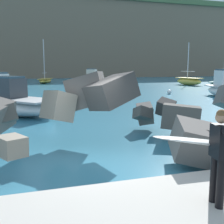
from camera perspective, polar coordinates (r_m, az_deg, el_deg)
ground_plane at (r=8.05m, az=-4.76°, el=-10.74°), size 400.00×400.00×0.00m
breakwater_jetty at (r=9.47m, az=-12.80°, el=-0.28°), size 29.03×7.00×2.95m
surfer_with_board at (r=5.48m, az=20.08°, el=-6.98°), size 2.12×1.31×1.78m
boat_near_right at (r=24.42m, az=-21.73°, el=3.90°), size 3.19×5.11×2.24m
boat_mid_left at (r=16.72m, az=-19.36°, el=1.77°), size 5.43×5.65×2.17m
boat_mid_right at (r=42.56m, az=-4.00°, el=6.65°), size 4.25×5.44×2.31m
boat_far_centre at (r=41.47m, az=15.32°, el=6.08°), size 2.57×4.63×5.93m
boat_far_right at (r=45.89m, az=-13.38°, el=6.28°), size 2.84×4.48×6.75m
mooring_buoy_inner at (r=27.98m, az=11.53°, el=4.02°), size 0.44×0.44×0.44m
mooring_buoy_outer at (r=48.59m, az=2.30°, el=6.42°), size 0.44×0.44×0.44m
headland_bluff at (r=86.31m, az=-5.32°, el=13.68°), size 88.61×44.68×18.38m
radar_dome at (r=104.46m, az=14.54°, el=20.32°), size 6.11×6.11×8.97m
station_building_east at (r=84.53m, az=0.67°, el=21.55°), size 7.84×4.31×4.23m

